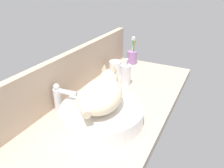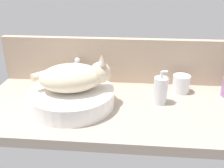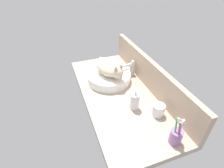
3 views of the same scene
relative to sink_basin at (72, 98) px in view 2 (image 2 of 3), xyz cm
name	(u,v)px [view 2 (image 2 of 3)]	position (x,y,z in cm)	size (l,w,h in cm)	color
ground_plane	(115,109)	(17.62, 1.91, -5.46)	(115.57, 52.51, 4.00)	#B2A08E
backsplash_panel	(119,61)	(17.62, 26.36, 7.63)	(115.57, 3.60, 22.19)	tan
sink_basin	(72,98)	(0.00, 0.00, 0.00)	(35.05, 35.05, 6.93)	white
cat	(74,77)	(1.31, 0.39, 9.22)	(32.05, 22.36, 14.00)	beige
faucet	(78,71)	(-1.90, 20.43, 3.84)	(3.82, 11.86, 13.60)	silver
soap_dispenser	(160,90)	(36.50, 5.31, 2.39)	(5.92, 5.92, 14.78)	silver
water_glass	(181,85)	(47.08, 16.83, 0.06)	(7.82, 7.82, 8.11)	white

